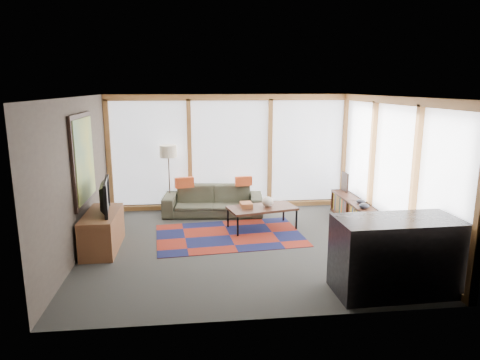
{
  "coord_description": "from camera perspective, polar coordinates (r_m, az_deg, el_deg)",
  "views": [
    {
      "loc": [
        -0.84,
        -7.16,
        2.77
      ],
      "look_at": [
        0.0,
        0.4,
        1.1
      ],
      "focal_mm": 32.0,
      "sensor_mm": 36.0,
      "label": 1
    }
  ],
  "objects": [
    {
      "name": "tv_console",
      "position": [
        7.8,
        -17.87,
        -6.49
      ],
      "size": [
        0.54,
        1.3,
        0.65
      ],
      "primitive_type": "cube",
      "color": "brown",
      "rests_on": "ground"
    },
    {
      "name": "floor_lamp",
      "position": [
        9.6,
        -9.41,
        0.11
      ],
      "size": [
        0.38,
        0.38,
        1.51
      ],
      "primitive_type": null,
      "color": "#312118",
      "rests_on": "ground"
    },
    {
      "name": "vase",
      "position": [
        8.49,
        3.7,
        -2.88
      ],
      "size": [
        0.25,
        0.25,
        0.2
      ],
      "primitive_type": "ellipsoid",
      "rotation": [
        0.0,
        0.0,
        -0.09
      ],
      "color": "beige",
      "rests_on": "coffee_table"
    },
    {
      "name": "coffee_table",
      "position": [
        8.53,
        2.93,
        -5.04
      ],
      "size": [
        1.43,
        0.95,
        0.44
      ],
      "primitive_type": null,
      "rotation": [
        0.0,
        0.0,
        0.24
      ],
      "color": "black",
      "rests_on": "ground"
    },
    {
      "name": "book_stack",
      "position": [
        8.44,
        0.83,
        -3.33
      ],
      "size": [
        0.24,
        0.29,
        0.09
      ],
      "primitive_type": "cube",
      "rotation": [
        0.0,
        0.0,
        0.06
      ],
      "color": "brown",
      "rests_on": "coffee_table"
    },
    {
      "name": "pillow_left",
      "position": [
        9.29,
        -7.43,
        -0.33
      ],
      "size": [
        0.42,
        0.22,
        0.22
      ],
      "primitive_type": "cube",
      "rotation": [
        0.0,
        0.0,
        0.25
      ],
      "color": "#BB441D",
      "rests_on": "sofa"
    },
    {
      "name": "bowl_b",
      "position": [
        8.83,
        15.8,
        -2.77
      ],
      "size": [
        0.19,
        0.19,
        0.09
      ],
      "primitive_type": "ellipsoid",
      "rotation": [
        0.0,
        0.0,
        0.1
      ],
      "color": "black",
      "rests_on": "bookshelf"
    },
    {
      "name": "rug",
      "position": [
        8.17,
        -1.41,
        -7.38
      ],
      "size": [
        2.86,
        1.97,
        0.01
      ],
      "primitive_type": "cube",
      "rotation": [
        0.0,
        0.0,
        0.09
      ],
      "color": "maroon",
      "rests_on": "ground"
    },
    {
      "name": "television",
      "position": [
        7.68,
        -18.1,
        -2.08
      ],
      "size": [
        0.27,
        0.99,
        0.56
      ],
      "primitive_type": "imported",
      "rotation": [
        0.0,
        0.0,
        1.71
      ],
      "color": "black",
      "rests_on": "tv_console"
    },
    {
      "name": "room_envelope",
      "position": [
        7.93,
        3.43,
        3.45
      ],
      "size": [
        5.52,
        5.02,
        2.62
      ],
      "color": "#3C322E",
      "rests_on": "ground"
    },
    {
      "name": "sofa",
      "position": [
        9.42,
        -3.61,
        -2.75
      ],
      "size": [
        2.22,
        1.05,
        0.63
      ],
      "primitive_type": "imported",
      "rotation": [
        0.0,
        0.0,
        -0.1
      ],
      "color": "#333427",
      "rests_on": "ground"
    },
    {
      "name": "shelf_picture",
      "position": [
        9.74,
        13.82,
        -0.24
      ],
      "size": [
        0.05,
        0.32,
        0.42
      ],
      "primitive_type": "cube",
      "rotation": [
        0.0,
        0.0,
        0.02
      ],
      "color": "black",
      "rests_on": "bookshelf"
    },
    {
      "name": "bookshelf",
      "position": [
        9.12,
        14.98,
        -4.12
      ],
      "size": [
        0.36,
        1.96,
        0.49
      ],
      "primitive_type": null,
      "color": "black",
      "rests_on": "ground"
    },
    {
      "name": "bar_counter",
      "position": [
        6.25,
        20.05,
        -9.46
      ],
      "size": [
        1.67,
        0.82,
        1.04
      ],
      "primitive_type": "cube",
      "rotation": [
        0.0,
        0.0,
        0.03
      ],
      "color": "black",
      "rests_on": "ground"
    },
    {
      "name": "ground",
      "position": [
        7.72,
        0.33,
        -8.64
      ],
      "size": [
        5.5,
        5.5,
        0.0
      ],
      "primitive_type": "plane",
      "color": "#30312E",
      "rests_on": "ground"
    },
    {
      "name": "bowl_a",
      "position": [
        8.5,
        16.21,
        -3.33
      ],
      "size": [
        0.21,
        0.21,
        0.1
      ],
      "primitive_type": "ellipsoid",
      "rotation": [
        0.0,
        0.0,
        0.05
      ],
      "color": "black",
      "rests_on": "bookshelf"
    },
    {
      "name": "pillow_right",
      "position": [
        9.4,
        0.49,
        -0.15
      ],
      "size": [
        0.38,
        0.16,
        0.2
      ],
      "primitive_type": "cube",
      "rotation": [
        0.0,
        0.0,
        0.13
      ],
      "color": "#BB441D",
      "rests_on": "sofa"
    }
  ]
}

